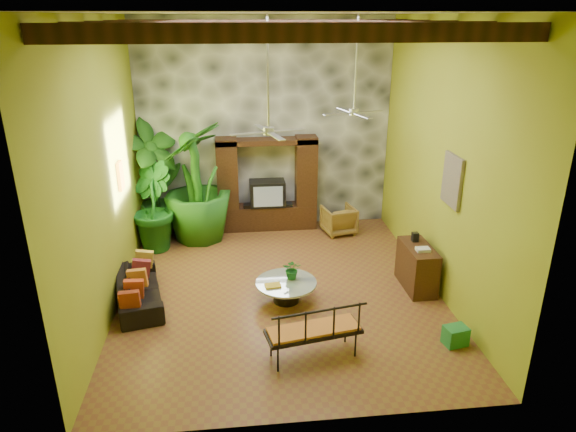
{
  "coord_description": "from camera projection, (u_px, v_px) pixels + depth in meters",
  "views": [
    {
      "loc": [
        -0.8,
        -8.72,
        4.96
      ],
      "look_at": [
        0.19,
        0.2,
        1.45
      ],
      "focal_mm": 32.0,
      "sensor_mm": 36.0,
      "label": 1
    }
  ],
  "objects": [
    {
      "name": "tall_plant_a",
      "position": [
        154.0,
        180.0,
        11.94
      ],
      "size": [
        1.78,
        1.68,
        2.8
      ],
      "primitive_type": "imported",
      "rotation": [
        0.0,
        0.0,
        0.64
      ],
      "color": "#205917",
      "rests_on": "ground"
    },
    {
      "name": "tall_plant_b",
      "position": [
        151.0,
        207.0,
        11.4
      ],
      "size": [
        1.26,
        1.37,
        2.0
      ],
      "primitive_type": "imported",
      "rotation": [
        0.0,
        0.0,
        1.99
      ],
      "color": "#185C1E",
      "rests_on": "ground"
    },
    {
      "name": "iron_bench",
      "position": [
        314.0,
        329.0,
        7.75
      ],
      "size": [
        1.54,
        0.8,
        0.57
      ],
      "rotation": [
        0.0,
        0.0,
        0.19
      ],
      "color": "black",
      "rests_on": "ground"
    },
    {
      "name": "ceiling_fan_front",
      "position": [
        269.0,
        119.0,
        8.33
      ],
      "size": [
        1.28,
        1.28,
        1.86
      ],
      "color": "#B8B7BC",
      "rests_on": "ceiling"
    },
    {
      "name": "coffee_table",
      "position": [
        286.0,
        289.0,
        9.47
      ],
      "size": [
        1.13,
        1.13,
        0.4
      ],
      "rotation": [
        0.0,
        0.0,
        -0.34
      ],
      "color": "black",
      "rests_on": "ground"
    },
    {
      "name": "green_bin",
      "position": [
        455.0,
        336.0,
        8.25
      ],
      "size": [
        0.41,
        0.34,
        0.32
      ],
      "primitive_type": "cube",
      "rotation": [
        0.0,
        0.0,
        0.19
      ],
      "color": "#1D6C22",
      "rests_on": "ground"
    },
    {
      "name": "ceiling_fan_back",
      "position": [
        354.0,
        101.0,
        10.0
      ],
      "size": [
        1.28,
        1.28,
        1.86
      ],
      "color": "#B8B7BC",
      "rests_on": "ceiling"
    },
    {
      "name": "ceiling",
      "position": [
        278.0,
        13.0,
        8.14
      ],
      "size": [
        6.0,
        7.0,
        0.02
      ],
      "primitive_type": "cube",
      "color": "silver",
      "rests_on": "back_wall"
    },
    {
      "name": "wall_art_painting",
      "position": [
        452.0,
        181.0,
        8.87
      ],
      "size": [
        0.06,
        0.7,
        0.9
      ],
      "primitive_type": "cube",
      "color": "#26578B",
      "rests_on": "right_wall"
    },
    {
      "name": "back_wall",
      "position": [
        265.0,
        126.0,
        12.29
      ],
      "size": [
        6.0,
        0.02,
        5.0
      ],
      "primitive_type": "cube",
      "color": "#9B9C23",
      "rests_on": "ground"
    },
    {
      "name": "ground",
      "position": [
        280.0,
        289.0,
        9.96
      ],
      "size": [
        7.0,
        7.0,
        0.0
      ],
      "primitive_type": "plane",
      "color": "brown",
      "rests_on": "ground"
    },
    {
      "name": "left_wall",
      "position": [
        104.0,
        170.0,
        8.74
      ],
      "size": [
        0.02,
        7.0,
        5.0
      ],
      "primitive_type": "cube",
      "color": "#9B9C23",
      "rests_on": "ground"
    },
    {
      "name": "wicker_armchair",
      "position": [
        339.0,
        220.0,
        12.45
      ],
      "size": [
        0.85,
        0.87,
        0.67
      ],
      "primitive_type": "imported",
      "rotation": [
        0.0,
        0.0,
        3.35
      ],
      "color": "brown",
      "rests_on": "ground"
    },
    {
      "name": "sofa",
      "position": [
        139.0,
        289.0,
        9.42
      ],
      "size": [
        1.12,
        2.0,
        0.55
      ],
      "primitive_type": "imported",
      "rotation": [
        0.0,
        0.0,
        1.79
      ],
      "color": "black",
      "rests_on": "ground"
    },
    {
      "name": "right_wall",
      "position": [
        442.0,
        160.0,
        9.36
      ],
      "size": [
        0.02,
        7.0,
        5.0
      ],
      "primitive_type": "cube",
      "color": "#9B9C23",
      "rests_on": "ground"
    },
    {
      "name": "ceiling_beams",
      "position": [
        278.0,
        28.0,
        8.22
      ],
      "size": [
        5.95,
        5.36,
        0.22
      ],
      "color": "black",
      "rests_on": "ceiling"
    },
    {
      "name": "yellow_tray",
      "position": [
        273.0,
        286.0,
        9.26
      ],
      "size": [
        0.3,
        0.23,
        0.03
      ],
      "primitive_type": "cube",
      "rotation": [
        0.0,
        0.0,
        0.12
      ],
      "color": "yellow",
      "rests_on": "coffee_table"
    },
    {
      "name": "centerpiece_plant",
      "position": [
        292.0,
        269.0,
        9.47
      ],
      "size": [
        0.4,
        0.37,
        0.38
      ],
      "primitive_type": "imported",
      "rotation": [
        0.0,
        0.0,
        -0.22
      ],
      "color": "#1A6320",
      "rests_on": "coffee_table"
    },
    {
      "name": "tall_plant_c",
      "position": [
        197.0,
        183.0,
        11.75
      ],
      "size": [
        2.03,
        2.03,
        2.78
      ],
      "primitive_type": "imported",
      "rotation": [
        0.0,
        0.0,
        4.32
      ],
      "color": "#23661B",
      "rests_on": "ground"
    },
    {
      "name": "side_console",
      "position": [
        417.0,
        267.0,
        9.9
      ],
      "size": [
        0.51,
        1.1,
        0.87
      ],
      "primitive_type": "cube",
      "rotation": [
        0.0,
        0.0,
        0.02
      ],
      "color": "#351711",
      "rests_on": "ground"
    },
    {
      "name": "wall_art_mask",
      "position": [
        120.0,
        176.0,
        9.82
      ],
      "size": [
        0.06,
        0.32,
        0.55
      ],
      "primitive_type": "cube",
      "color": "yellow",
      "rests_on": "left_wall"
    },
    {
      "name": "entertainment_center",
      "position": [
        267.0,
        191.0,
        12.51
      ],
      "size": [
        2.4,
        0.55,
        2.3
      ],
      "color": "black",
      "rests_on": "ground"
    },
    {
      "name": "stone_accent_wall",
      "position": [
        265.0,
        126.0,
        12.23
      ],
      "size": [
        5.98,
        0.1,
        4.98
      ],
      "primitive_type": "cube",
      "color": "#3B3E44",
      "rests_on": "ground"
    }
  ]
}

